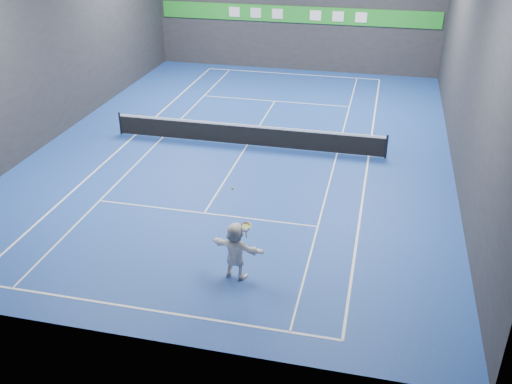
% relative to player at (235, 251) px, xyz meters
% --- Properties ---
extents(ground, '(26.00, 26.00, 0.00)m').
position_rel_player_xyz_m(ground, '(-2.09, 9.81, -0.91)').
color(ground, '#1B3E95').
rests_on(ground, ground).
extents(wall_front, '(18.00, 0.10, 9.00)m').
position_rel_player_xyz_m(wall_front, '(-2.09, -3.19, 3.59)').
color(wall_front, '#27272A').
rests_on(wall_front, ground).
extents(wall_left, '(0.10, 26.00, 9.00)m').
position_rel_player_xyz_m(wall_left, '(-11.09, 9.81, 3.59)').
color(wall_left, '#27272A').
rests_on(wall_left, ground).
extents(wall_right, '(0.10, 26.00, 9.00)m').
position_rel_player_xyz_m(wall_right, '(6.91, 9.81, 3.59)').
color(wall_right, '#27272A').
rests_on(wall_right, ground).
extents(baseline_near, '(10.98, 0.08, 0.01)m').
position_rel_player_xyz_m(baseline_near, '(-2.09, -2.08, -0.91)').
color(baseline_near, white).
rests_on(baseline_near, ground).
extents(baseline_far, '(10.98, 0.08, 0.01)m').
position_rel_player_xyz_m(baseline_far, '(-2.09, 21.70, -0.91)').
color(baseline_far, white).
rests_on(baseline_far, ground).
extents(sideline_doubles_left, '(0.08, 23.78, 0.01)m').
position_rel_player_xyz_m(sideline_doubles_left, '(-7.58, 9.81, -0.91)').
color(sideline_doubles_left, white).
rests_on(sideline_doubles_left, ground).
extents(sideline_doubles_right, '(0.08, 23.78, 0.01)m').
position_rel_player_xyz_m(sideline_doubles_right, '(3.40, 9.81, -0.91)').
color(sideline_doubles_right, white).
rests_on(sideline_doubles_right, ground).
extents(sideline_singles_left, '(0.06, 23.78, 0.01)m').
position_rel_player_xyz_m(sideline_singles_left, '(-6.20, 9.81, -0.91)').
color(sideline_singles_left, white).
rests_on(sideline_singles_left, ground).
extents(sideline_singles_right, '(0.06, 23.78, 0.01)m').
position_rel_player_xyz_m(sideline_singles_right, '(2.02, 9.81, -0.91)').
color(sideline_singles_right, white).
rests_on(sideline_singles_right, ground).
extents(service_line_near, '(8.23, 0.06, 0.01)m').
position_rel_player_xyz_m(service_line_near, '(-2.09, 3.41, -0.91)').
color(service_line_near, white).
rests_on(service_line_near, ground).
extents(service_line_far, '(8.23, 0.06, 0.01)m').
position_rel_player_xyz_m(service_line_far, '(-2.09, 16.21, -0.91)').
color(service_line_far, white).
rests_on(service_line_far, ground).
extents(center_service_line, '(0.06, 12.80, 0.01)m').
position_rel_player_xyz_m(center_service_line, '(-2.09, 9.81, -0.91)').
color(center_service_line, white).
rests_on(center_service_line, ground).
extents(player, '(1.77, 0.89, 1.83)m').
position_rel_player_xyz_m(player, '(0.00, 0.00, 0.00)').
color(player, white).
rests_on(player, ground).
extents(tennis_ball, '(0.07, 0.07, 0.07)m').
position_rel_player_xyz_m(tennis_ball, '(-0.08, 0.11, 1.98)').
color(tennis_ball, '#D8F929').
rests_on(tennis_ball, player).
extents(tennis_net, '(12.50, 0.10, 1.07)m').
position_rel_player_xyz_m(tennis_net, '(-2.09, 9.81, -0.37)').
color(tennis_net, black).
rests_on(tennis_net, ground).
extents(sponsor_banner, '(17.64, 0.11, 1.00)m').
position_rel_player_xyz_m(sponsor_banner, '(-2.09, 22.75, 2.59)').
color(sponsor_banner, green).
rests_on(sponsor_banner, wall_back).
extents(tennis_racket, '(0.43, 0.35, 0.56)m').
position_rel_player_xyz_m(tennis_racket, '(0.30, 0.05, 0.79)').
color(tennis_racket, red).
rests_on(tennis_racket, player).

